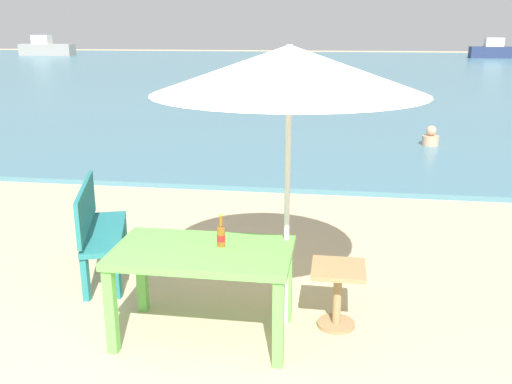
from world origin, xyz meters
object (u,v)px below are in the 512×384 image
Objects in this scene: patio_umbrella at (289,70)px; swimmer_person at (431,138)px; side_table_wood at (338,288)px; bench_teal_center at (97,225)px; beer_bottle_amber at (221,235)px; picnic_table_green at (203,262)px; boat_fishing_trawler at (46,48)px; boat_tanker at (497,51)px.

patio_umbrella is 8.06m from swimmer_person.
side_table_wood is 0.43× the size of bench_teal_center.
patio_umbrella is 1.84× the size of bench_teal_center.
beer_bottle_amber is at bearing -31.66° from bench_teal_center.
picnic_table_green is 3.41× the size of swimmer_person.
boat_fishing_trawler is (-24.58, 42.98, 0.05)m from picnic_table_green.
boat_fishing_trawler is at bearing 118.98° from bench_teal_center.
picnic_table_green is at bearing -163.58° from side_table_wood.
bench_teal_center reaches higher than swimmer_person.
boat_fishing_trawler is at bearing 121.01° from side_table_wood.
boat_tanker is (13.35, 44.09, -0.00)m from picnic_table_green.
boat_fishing_trawler is (-23.26, 42.01, 0.16)m from bench_teal_center.
swimmer_person is (2.91, 7.80, -0.41)m from picnic_table_green.
swimmer_person is at bearing 70.20° from beer_bottle_amber.
side_table_wood is at bearing -15.57° from bench_teal_center.
beer_bottle_amber reaches higher than side_table_wood.
side_table_wood reaches higher than swimmer_person.
beer_bottle_amber is 1.08m from side_table_wood.
bench_teal_center is at bearing -61.02° from boat_fishing_trawler.
side_table_wood is at bearing 16.42° from picnic_table_green.
side_table_wood is at bearing -58.99° from boat_fishing_trawler.
patio_umbrella is at bearing 25.62° from picnic_table_green.
side_table_wood is (1.06, 0.31, -0.30)m from picnic_table_green.
beer_bottle_amber is 1.38m from patio_umbrella.
patio_umbrella is at bearing -178.59° from side_table_wood.
boat_tanker is at bearing 71.21° from bench_teal_center.
patio_umbrella is at bearing -106.19° from boat_tanker.
swimmer_person is 37.77m from boat_tanker.
bench_teal_center is (-1.32, 0.98, -0.11)m from picnic_table_green.
boat_fishing_trawler is at bearing 120.57° from patio_umbrella.
patio_umbrella reaches higher than picnic_table_green.
bench_teal_center reaches higher than side_table_wood.
picnic_table_green is 1.63m from patio_umbrella.
boat_fishing_trawler is (-25.65, 42.67, 0.35)m from side_table_wood.
bench_teal_center is 0.29× the size of boat_tanker.
bench_teal_center reaches higher than picnic_table_green.
picnic_table_green is at bearing -110.49° from swimmer_person.
side_table_wood is 2.48m from bench_teal_center.
side_table_wood is 7.71m from swimmer_person.
beer_bottle_amber is at bearing -106.71° from boat_tanker.
beer_bottle_amber is 1.74m from bench_teal_center.
picnic_table_green is 0.30× the size of boat_fishing_trawler.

